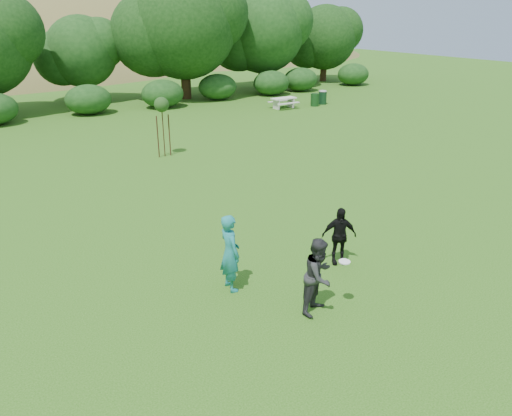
{
  "coord_description": "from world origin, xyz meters",
  "views": [
    {
      "loc": [
        -7.7,
        -8.56,
        6.65
      ],
      "look_at": [
        0.0,
        3.0,
        1.1
      ],
      "focal_mm": 35.0,
      "sensor_mm": 36.0,
      "label": 1
    }
  ],
  "objects_px": {
    "trash_can_near": "(315,100)",
    "trash_can_lidded": "(323,97)",
    "player_black": "(339,236)",
    "sapling": "(162,106)",
    "player_grey": "(319,276)",
    "picnic_table": "(284,101)",
    "player_teal": "(230,253)"
  },
  "relations": [
    {
      "from": "player_teal",
      "to": "player_black",
      "type": "height_order",
      "value": "player_teal"
    },
    {
      "from": "player_grey",
      "to": "player_black",
      "type": "xyz_separation_m",
      "value": [
        2.03,
        1.54,
        -0.1
      ]
    },
    {
      "from": "player_black",
      "to": "trash_can_near",
      "type": "height_order",
      "value": "player_black"
    },
    {
      "from": "player_black",
      "to": "trash_can_near",
      "type": "bearing_deg",
      "value": 80.13
    },
    {
      "from": "sapling",
      "to": "trash_can_lidded",
      "type": "height_order",
      "value": "sapling"
    },
    {
      "from": "player_teal",
      "to": "player_grey",
      "type": "xyz_separation_m",
      "value": [
        1.19,
        -2.01,
        -0.08
      ]
    },
    {
      "from": "sapling",
      "to": "picnic_table",
      "type": "relative_size",
      "value": 1.58
    },
    {
      "from": "player_teal",
      "to": "player_grey",
      "type": "distance_m",
      "value": 2.33
    },
    {
      "from": "picnic_table",
      "to": "trash_can_lidded",
      "type": "height_order",
      "value": "trash_can_lidded"
    },
    {
      "from": "sapling",
      "to": "trash_can_lidded",
      "type": "relative_size",
      "value": 2.71
    },
    {
      "from": "player_grey",
      "to": "sapling",
      "type": "xyz_separation_m",
      "value": [
        2.51,
        14.36,
        1.49
      ]
    },
    {
      "from": "player_grey",
      "to": "trash_can_lidded",
      "type": "xyz_separation_m",
      "value": [
        18.28,
        21.06,
        -0.39
      ]
    },
    {
      "from": "trash_can_near",
      "to": "trash_can_lidded",
      "type": "distance_m",
      "value": 1.04
    },
    {
      "from": "trash_can_near",
      "to": "sapling",
      "type": "relative_size",
      "value": 0.32
    },
    {
      "from": "trash_can_lidded",
      "to": "picnic_table",
      "type": "bearing_deg",
      "value": 176.28
    },
    {
      "from": "player_teal",
      "to": "sapling",
      "type": "height_order",
      "value": "sapling"
    },
    {
      "from": "player_black",
      "to": "picnic_table",
      "type": "distance_m",
      "value": 23.52
    },
    {
      "from": "player_teal",
      "to": "trash_can_near",
      "type": "relative_size",
      "value": 2.25
    },
    {
      "from": "sapling",
      "to": "player_black",
      "type": "bearing_deg",
      "value": -92.1
    },
    {
      "from": "player_teal",
      "to": "player_black",
      "type": "distance_m",
      "value": 3.26
    },
    {
      "from": "player_black",
      "to": "player_grey",
      "type": "bearing_deg",
      "value": -114.36
    },
    {
      "from": "sapling",
      "to": "picnic_table",
      "type": "distance_m",
      "value": 14.25
    },
    {
      "from": "player_grey",
      "to": "player_teal",
      "type": "bearing_deg",
      "value": 97.91
    },
    {
      "from": "trash_can_near",
      "to": "picnic_table",
      "type": "height_order",
      "value": "trash_can_near"
    },
    {
      "from": "player_grey",
      "to": "picnic_table",
      "type": "relative_size",
      "value": 1.04
    },
    {
      "from": "picnic_table",
      "to": "sapling",
      "type": "bearing_deg",
      "value": -150.67
    },
    {
      "from": "player_grey",
      "to": "sapling",
      "type": "bearing_deg",
      "value": 57.4
    },
    {
      "from": "player_black",
      "to": "trash_can_near",
      "type": "distance_m",
      "value": 24.55
    },
    {
      "from": "trash_can_near",
      "to": "trash_can_lidded",
      "type": "xyz_separation_m",
      "value": [
        0.99,
        0.28,
        0.09
      ]
    },
    {
      "from": "sapling",
      "to": "trash_can_lidded",
      "type": "distance_m",
      "value": 17.23
    },
    {
      "from": "trash_can_near",
      "to": "player_teal",
      "type": "bearing_deg",
      "value": -134.54
    },
    {
      "from": "trash_can_near",
      "to": "sapling",
      "type": "distance_m",
      "value": 16.23
    }
  ]
}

